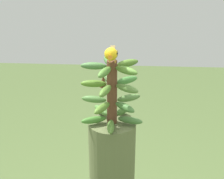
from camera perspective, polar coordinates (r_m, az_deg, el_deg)
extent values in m
cylinder|color=brown|center=(1.66, 0.00, -0.50)|extent=(0.05, 0.05, 0.32)
ellipsoid|color=#476F29|center=(1.64, -0.06, -6.02)|extent=(0.12, 0.04, 0.03)
ellipsoid|color=#426E33|center=(1.70, 2.96, -4.99)|extent=(0.07, 0.13, 0.03)
ellipsoid|color=#43732C|center=(1.79, 1.79, -3.43)|extent=(0.12, 0.10, 0.03)
ellipsoid|color=#4A7B33|center=(1.79, -1.70, -3.40)|extent=(0.12, 0.10, 0.03)
ellipsoid|color=#417B2C|center=(1.70, -3.00, -4.94)|extent=(0.07, 0.13, 0.03)
ellipsoid|color=#507A2A|center=(1.61, -1.63, -3.03)|extent=(0.12, 0.09, 0.03)
ellipsoid|color=#3F6D32|center=(1.62, 2.10, -2.88)|extent=(0.11, 0.11, 0.03)
ellipsoid|color=#4E7737|center=(1.72, 2.75, -1.37)|extent=(0.09, 0.12, 0.03)
ellipsoid|color=#3E7E24|center=(1.76, -0.27, -0.65)|extent=(0.13, 0.05, 0.03)
ellipsoid|color=#4A7936|center=(1.70, -2.95, -1.59)|extent=(0.05, 0.13, 0.03)
ellipsoid|color=#4E7924|center=(1.65, -3.01, 0.94)|extent=(0.04, 0.12, 0.03)
ellipsoid|color=#4F772B|center=(1.57, -1.09, -0.23)|extent=(0.13, 0.07, 0.03)
ellipsoid|color=#517534|center=(1.60, 2.45, 0.17)|extent=(0.10, 0.12, 0.03)
ellipsoid|color=#417E35|center=(1.69, 2.44, 1.52)|extent=(0.10, 0.12, 0.03)
ellipsoid|color=#4B6B36|center=(1.72, -0.79, 1.95)|extent=(0.13, 0.07, 0.03)
ellipsoid|color=#406E36|center=(1.62, -2.96, 3.86)|extent=(0.04, 0.12, 0.03)
ellipsoid|color=#4B7A30|center=(1.54, -1.21, 2.83)|extent=(0.13, 0.07, 0.03)
ellipsoid|color=#4E7A2D|center=(1.56, 2.34, 3.11)|extent=(0.10, 0.12, 0.03)
ellipsoid|color=#4A7125|center=(1.66, 2.49, 4.28)|extent=(0.10, 0.12, 0.03)
ellipsoid|color=#427136|center=(1.69, -0.65, 4.70)|extent=(0.13, 0.07, 0.03)
cone|color=brown|center=(1.67, -1.44, 1.38)|extent=(0.04, 0.04, 0.06)
cylinder|color=#C68933|center=(1.57, -0.39, 4.69)|extent=(0.01, 0.01, 0.02)
cylinder|color=#C68933|center=(1.57, 0.51, 4.67)|extent=(0.01, 0.00, 0.02)
ellipsoid|color=gold|center=(1.56, 0.06, 5.83)|extent=(0.10, 0.04, 0.05)
ellipsoid|color=brown|center=(1.57, -0.68, 5.90)|extent=(0.07, 0.01, 0.03)
ellipsoid|color=brown|center=(1.57, 0.82, 5.87)|extent=(0.07, 0.01, 0.03)
cube|color=brown|center=(1.63, 0.20, 6.71)|extent=(0.06, 0.02, 0.01)
sphere|color=gold|center=(1.52, -0.02, 5.77)|extent=(0.06, 0.06, 0.06)
sphere|color=black|center=(1.51, 0.78, 5.83)|extent=(0.01, 0.01, 0.01)
cone|color=orange|center=(1.48, -0.10, 5.36)|extent=(0.03, 0.02, 0.02)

